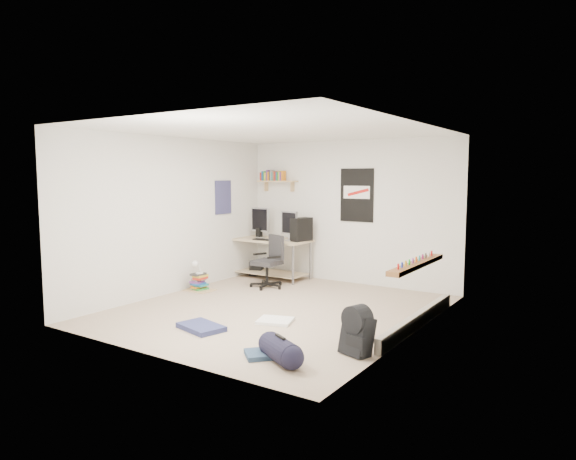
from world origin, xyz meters
The scene contains 26 objects.
floor centered at (0.00, 0.00, -0.01)m, with size 4.00×4.50×0.01m, color gray.
ceiling centered at (0.00, 0.00, 2.50)m, with size 4.00×4.50×0.01m, color white.
back_wall centered at (0.00, 2.25, 1.25)m, with size 4.00×0.01×2.50m, color silver.
left_wall centered at (-2.00, 0.00, 1.25)m, with size 0.01×4.50×2.50m, color silver.
right_wall centered at (2.00, 0.00, 1.25)m, with size 0.01×4.50×2.50m, color silver.
desk centered at (-1.44, 1.80, 0.36)m, with size 1.60×0.70×0.73m, color tan.
monitor_left centered at (-1.63, 1.83, 0.95)m, with size 0.41×0.10×0.45m, color #97969B.
monitor_right centered at (-0.92, 1.73, 0.93)m, with size 0.37×0.09×0.41m, color #ADAEB2.
pc_tower centered at (-0.74, 1.85, 0.94)m, with size 0.19×0.40×0.41m, color black.
keyboard centered at (-1.34, 1.57, 0.74)m, with size 0.44×0.15×0.02m, color black.
speaker_left centered at (-1.65, 1.81, 0.82)m, with size 0.09×0.09×0.19m, color black.
speaker_right centered at (-0.74, 1.82, 0.81)m, with size 0.08×0.08×0.17m, color black.
office_chair centered at (-0.97, 1.12, 0.49)m, with size 0.58×0.58×0.89m, color #232325.
wall_shelf centered at (-1.45, 2.14, 1.78)m, with size 0.80×0.22×0.24m, color tan.
poster_back_wall centered at (0.15, 2.23, 1.55)m, with size 0.62×0.03×0.92m, color black.
poster_left_wall centered at (-1.99, 1.20, 1.50)m, with size 0.02×0.42×0.60m, color navy.
window centered at (1.95, 0.30, 1.45)m, with size 0.10×1.50×1.26m, color brown.
baseboard_heater centered at (1.96, 0.30, 0.09)m, with size 0.08×2.50×0.18m, color #B7B2A8.
backpack centered at (1.75, -1.02, 0.20)m, with size 0.32×0.25×0.42m, color black.
duffel_bag centered at (1.20, -1.66, 0.14)m, with size 0.25×0.25×0.49m, color black.
tshirt centered at (0.35, -0.52, 0.02)m, with size 0.43×0.37×0.04m, color white.
jeans_a centered at (-0.24, -1.28, 0.03)m, with size 0.58×0.37×0.06m, color navy.
jeans_b centered at (0.97, -1.60, 0.03)m, with size 0.41×0.31×0.05m, color navy.
book_stack centered at (-1.75, 0.31, 0.15)m, with size 0.40×0.33×0.27m, color olive.
desk_lamp centered at (-1.73, 0.29, 0.38)m, with size 0.12×0.20×0.20m, color silver.
subwoofer centered at (-1.75, 1.87, 0.14)m, with size 0.23×0.23×0.26m, color black.
Camera 1 is at (4.05, -5.82, 1.89)m, focal length 32.00 mm.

